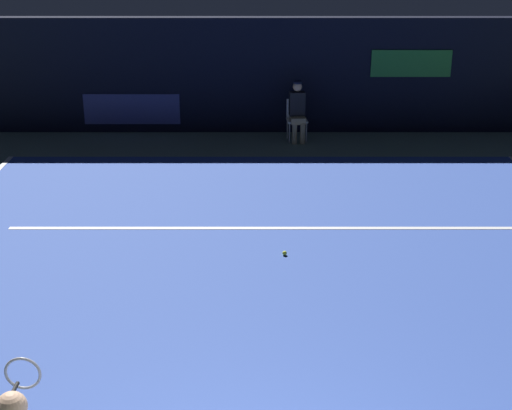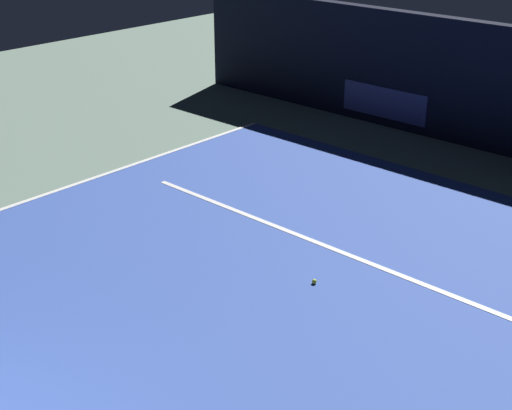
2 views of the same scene
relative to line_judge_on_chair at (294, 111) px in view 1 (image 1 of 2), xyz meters
name	(u,v)px [view 1 (image 1 of 2)]	position (x,y,z in m)	size (l,w,h in m)	color
ground_plane	(260,288)	(-0.81, -7.04, -0.69)	(32.91, 32.91, 0.00)	slate
court_surface	(260,287)	(-0.81, -7.04, -0.68)	(10.54, 11.63, 0.01)	#3856B2
line_service	(259,228)	(-0.81, -5.00, -0.67)	(8.22, 0.10, 0.01)	white
back_wall	(257,75)	(-0.81, 0.83, 0.61)	(16.89, 0.33, 2.60)	black
line_judge_on_chair	(294,111)	(0.00, 0.00, 0.00)	(0.48, 0.56, 1.32)	white
tennis_ball	(281,253)	(-0.48, -6.02, -0.64)	(0.07, 0.07, 0.07)	#CCE033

